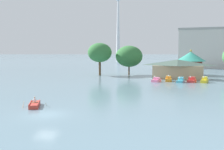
{
  "coord_description": "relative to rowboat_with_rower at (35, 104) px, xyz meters",
  "views": [
    {
      "loc": [
        15.12,
        -24.89,
        7.18
      ],
      "look_at": [
        2.69,
        18.4,
        3.07
      ],
      "focal_mm": 39.59,
      "sensor_mm": 36.0,
      "label": 1
    }
  ],
  "objects": [
    {
      "name": "pedal_boat_red",
      "position": [
        21.03,
        34.13,
        0.23
      ],
      "size": [
        2.34,
        3.02,
        1.55
      ],
      "rotation": [
        0.0,
        0.0,
        -1.84
      ],
      "color": "red",
      "rests_on": "ground"
    },
    {
      "name": "distant_broadcast_tower",
      "position": [
        -53.37,
        248.6,
        55.55
      ],
      "size": [
        8.28,
        8.28,
        128.77
      ],
      "color": "silver",
      "rests_on": "ground"
    },
    {
      "name": "background_building_block",
      "position": [
        33.74,
        95.75,
        8.89
      ],
      "size": [
        34.64,
        14.22,
        18.3
      ],
      "color": "beige",
      "rests_on": "ground"
    },
    {
      "name": "shoreline_tree_mid",
      "position": [
        2.41,
        48.67,
        5.69
      ],
      "size": [
        8.52,
        8.52,
        9.34
      ],
      "color": "brown",
      "rests_on": "ground"
    },
    {
      "name": "shoreline_tree_tall_left",
      "position": [
        -6.19,
        45.09,
        6.86
      ],
      "size": [
        7.49,
        7.49,
        10.18
      ],
      "color": "brown",
      "rests_on": "ground"
    },
    {
      "name": "pedal_boat_cyan",
      "position": [
        18.46,
        33.16,
        0.21
      ],
      "size": [
        2.03,
        2.95,
        1.38
      ],
      "rotation": [
        0.0,
        0.0,
        -1.81
      ],
      "color": "#4CB7CC",
      "rests_on": "ground"
    },
    {
      "name": "boathouse",
      "position": [
        17.51,
        41.7,
        2.47
      ],
      "size": [
        14.11,
        6.86,
        5.26
      ],
      "color": "tan",
      "rests_on": "ground"
    },
    {
      "name": "rowboat_with_rower",
      "position": [
        0.0,
        0.0,
        0.0
      ],
      "size": [
        3.46,
        3.74,
        1.49
      ],
      "rotation": [
        0.0,
        0.0,
        5.19
      ],
      "color": "#B7382D",
      "rests_on": "ground"
    },
    {
      "name": "pedal_boat_yellow",
      "position": [
        23.97,
        34.27,
        0.27
      ],
      "size": [
        2.05,
        3.13,
        1.6
      ],
      "rotation": [
        0.0,
        0.0,
        -1.83
      ],
      "color": "yellow",
      "rests_on": "ground"
    },
    {
      "name": "pedal_boat_orange",
      "position": [
        15.52,
        34.49,
        0.25
      ],
      "size": [
        1.68,
        2.93,
        1.69
      ],
      "rotation": [
        0.0,
        0.0,
        -1.5
      ],
      "color": "orange",
      "rests_on": "ground"
    },
    {
      "name": "green_roof_pavilion",
      "position": [
        21.23,
        54.24,
        3.94
      ],
      "size": [
        9.4,
        9.4,
        8.12
      ],
      "color": "#993328",
      "rests_on": "ground"
    },
    {
      "name": "pedal_boat_pink",
      "position": [
        12.71,
        32.67,
        0.16
      ],
      "size": [
        2.33,
        2.77,
        1.57
      ],
      "rotation": [
        0.0,
        0.0,
        -1.91
      ],
      "color": "pink",
      "rests_on": "ground"
    },
    {
      "name": "ground_plane",
      "position": [
        3.73,
        -3.36,
        -0.28
      ],
      "size": [
        2000.0,
        2000.0,
        0.0
      ],
      "primitive_type": "plane",
      "color": "slate"
    }
  ]
}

